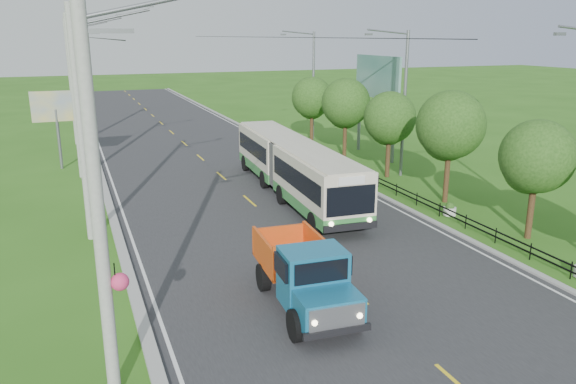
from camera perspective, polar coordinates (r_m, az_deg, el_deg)
ground at (r=20.19m, az=6.56°, el=-10.02°), size 240.00×240.00×0.00m
road at (r=38.05m, az=-7.56°, el=2.30°), size 14.00×120.00×0.02m
curb_left at (r=37.06m, az=-18.42°, el=1.37°), size 0.40×120.00×0.15m
curb_right at (r=40.28m, az=2.36°, el=3.23°), size 0.30×120.00×0.10m
edge_line_left at (r=37.10m, az=-17.57°, el=1.37°), size 0.12×120.00×0.00m
edge_line_right at (r=40.09m, az=1.71°, el=3.14°), size 0.12×120.00×0.00m
centre_dash at (r=20.18m, az=6.56°, el=-9.96°), size 0.12×2.20×0.00m
railing_right at (r=35.35m, az=7.53°, el=1.76°), size 0.04×40.00×0.60m
pole_nearest at (r=13.55m, az=-18.55°, el=-1.37°), size 3.51×0.44×10.00m
pole_near at (r=25.27m, az=-20.27°, el=6.46°), size 3.51×0.32×10.00m
pole_mid at (r=37.19m, az=-20.84°, el=9.07°), size 3.51×0.32×10.00m
pole_far at (r=49.14m, az=-21.13°, el=10.41°), size 3.51×0.32×10.00m
tree_second at (r=26.46m, az=23.82°, el=3.00°), size 3.18×3.26×5.30m
tree_third at (r=30.81m, az=16.10°, el=6.23°), size 3.60×3.62×6.00m
tree_fourth at (r=35.77m, az=10.24°, el=7.17°), size 3.24×3.31×5.40m
tree_fifth at (r=40.92m, az=5.86°, el=8.76°), size 3.48×3.52×5.80m
tree_back at (r=46.33m, az=2.44°, el=9.38°), size 3.30×3.36×5.50m
streetlight_mid at (r=35.90m, az=11.55°, el=9.26°), size 3.02×0.20×9.07m
streetlight_far at (r=48.22m, az=2.42°, el=11.12°), size 3.02×0.20×9.07m
planter_near at (r=29.23m, az=16.10°, el=-1.73°), size 0.64×0.64×0.67m
planter_mid at (r=35.64m, az=8.38°, el=1.82°), size 0.64×0.64×0.67m
planter_far at (r=42.60m, az=3.08°, el=4.23°), size 0.64×0.64×0.67m
billboard_left at (r=40.31m, az=-22.52°, el=7.58°), size 3.00×0.20×5.20m
billboard_right at (r=41.81m, az=9.04°, el=10.85°), size 0.24×6.00×7.30m
bus at (r=31.18m, az=0.54°, el=2.87°), size 3.40×15.70×3.01m
dump_truck at (r=18.46m, az=1.70°, el=-7.97°), size 2.46×5.67×2.33m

